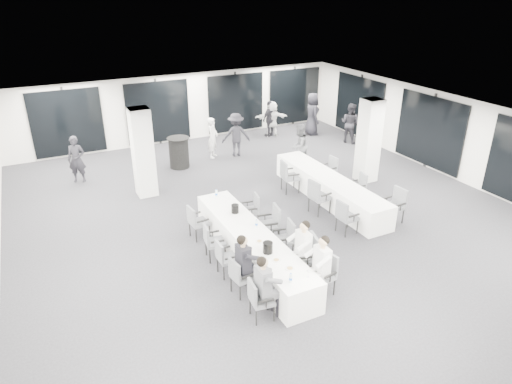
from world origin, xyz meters
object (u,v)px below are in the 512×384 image
chair_main_right_fourth (271,222)px  chair_side_left_mid (318,195)px  chair_main_left_second (240,275)px  chair_main_left_near (258,298)px  standing_guest_d (270,116)px  standing_guest_g (76,156)px  chair_main_right_near (325,271)px  standing_guest_h (350,120)px  chair_main_right_second (307,254)px  chair_main_left_far (196,220)px  standing_guest_a (213,135)px  chair_side_right_far (330,168)px  chair_main_left_fourth (212,240)px  banquet_table_main (251,246)px  chair_main_right_far (252,208)px  cocktail_table (179,152)px  standing_guest_b (299,143)px  chair_side_right_mid (359,185)px  ice_bucket_far (235,209)px  chair_main_left_mid (225,256)px  standing_guest_e (312,111)px  banquet_table_side (329,189)px  chair_side_left_near (345,215)px  chair_side_left_far (288,175)px  standing_guest_c (236,132)px  standing_guest_f (272,116)px  chair_main_right_mid (286,237)px  chair_side_right_near (396,203)px  ice_bucket_near (268,248)px

chair_main_right_fourth → chair_side_left_mid: size_ratio=0.97×
chair_main_right_fourth → chair_main_left_second: bearing=145.2°
chair_main_left_near → standing_guest_d: size_ratio=0.50×
standing_guest_g → chair_main_right_near: bearing=-42.3°
standing_guest_h → chair_main_right_second: bearing=112.7°
chair_main_left_far → standing_guest_a: size_ratio=0.52×
chair_side_left_mid → chair_side_right_far: (1.67, 1.75, -0.09)m
chair_main_left_fourth → standing_guest_h: size_ratio=0.48×
banquet_table_main → chair_main_right_fourth: (0.84, 0.55, 0.20)m
chair_main_left_near → chair_main_left_far: (-0.00, 3.58, 0.01)m
chair_main_left_fourth → chair_main_right_near: 2.88m
chair_main_left_far → chair_main_right_far: 1.66m
cocktail_table → chair_main_left_fourth: cocktail_table is taller
standing_guest_a → standing_guest_b: 3.39m
chair_main_left_fourth → chair_main_right_near: (1.66, -2.35, 0.02)m
banquet_table_main → chair_side_left_mid: 3.13m
chair_side_right_mid → ice_bucket_far: (-4.38, -0.43, 0.37)m
chair_side_right_far → chair_main_left_mid: bearing=118.2°
chair_main_left_near → standing_guest_e: (7.71, 9.95, 0.54)m
chair_main_left_mid → ice_bucket_far: 1.73m
chair_main_right_second → chair_main_right_far: size_ratio=1.17×
banquet_table_main → chair_main_left_second: 1.39m
chair_main_left_far → chair_side_left_mid: chair_side_left_mid is taller
banquet_table_side → chair_main_right_far: size_ratio=5.64×
chair_main_left_far → chair_side_left_near: (3.64, -1.54, 0.02)m
chair_main_left_mid → chair_main_right_far: 2.54m
chair_main_left_fourth → chair_main_right_far: 2.02m
chair_side_left_far → standing_guest_h: standing_guest_h is taller
standing_guest_c → standing_guest_e: 4.26m
chair_main_right_far → standing_guest_e: size_ratio=0.42×
standing_guest_e → standing_guest_f: size_ratio=1.19×
chair_side_right_mid → standing_guest_a: standing_guest_a is taller
chair_main_left_far → standing_guest_h: size_ratio=0.49×
chair_main_left_mid → chair_side_right_far: bearing=122.8°
chair_main_left_far → standing_guest_g: size_ratio=0.51×
cocktail_table → chair_main_right_second: bearing=-86.6°
standing_guest_d → chair_main_right_mid: bearing=41.8°
chair_side_right_far → chair_main_left_far: bearing=101.5°
standing_guest_h → standing_guest_g: bearing=61.7°
chair_side_left_near → chair_main_left_second: bearing=-75.6°
standing_guest_g → standing_guest_h: size_ratio=0.95×
chair_main_right_second → standing_guest_a: size_ratio=0.59×
chair_main_left_fourth → chair_main_right_fourth: 1.67m
chair_main_left_second → standing_guest_c: (3.57, 8.05, 0.45)m
cocktail_table → chair_main_right_second: (0.47, -7.90, 0.03)m
chair_side_right_mid → standing_guest_e: size_ratio=0.42×
chair_main_left_far → chair_side_right_far: bearing=100.3°
ice_bucket_far → standing_guest_e: bearing=45.1°
chair_main_right_fourth → chair_side_left_mid: 2.13m
chair_side_right_near → ice_bucket_near: size_ratio=3.92×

